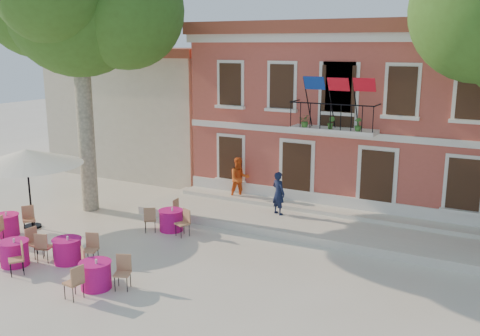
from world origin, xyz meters
The scene contains 13 objects.
ground centered at (0.00, 0.00, 0.00)m, with size 90.00×90.00×0.00m, color beige.
main_building centered at (2.00, 9.99, 3.78)m, with size 13.50×9.59×7.50m.
neighbor_west centered at (-9.50, 11.00, 3.22)m, with size 9.40×9.40×6.40m.
terrace centered at (2.00, 4.40, 0.15)m, with size 14.00×3.40×0.30m, color silver.
plane_tree_west centered at (-7.09, 2.24, 8.04)m, with size 5.54×5.54×10.89m.
patio_umbrella centered at (-7.40, -0.45, 2.64)m, with size 3.95×3.95×2.94m.
pedestrian_navy centered at (0.30, 4.46, 1.12)m, with size 0.60×0.39×1.65m, color black.
pedestrian_orange centered at (-1.94, 5.53, 1.18)m, with size 0.86×0.67×1.77m, color #DD551A.
cafe_table_0 centered at (-7.50, -1.48, 0.43)m, with size 1.71×1.86×0.95m.
cafe_table_1 centered at (-1.76, -3.16, 0.43)m, with size 1.86×1.71×0.95m.
cafe_table_2 centered at (-5.07, -3.13, 0.43)m, with size 1.86×1.70×0.95m.
cafe_table_3 centered at (-2.69, 1.70, 0.43)m, with size 1.86×1.73×0.95m.
cafe_table_4 centered at (-3.80, -2.22, 0.42)m, with size 1.95×1.03×0.95m.
Camera 1 is at (8.22, -13.32, 6.58)m, focal length 40.00 mm.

